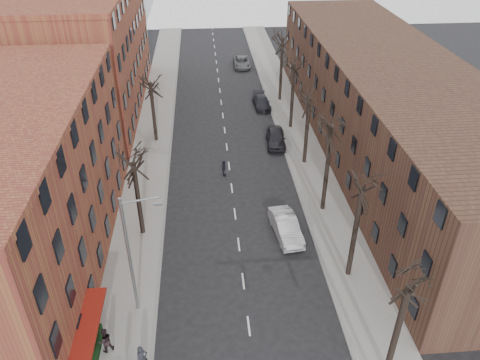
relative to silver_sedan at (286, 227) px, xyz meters
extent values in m
cube|color=gray|center=(-11.85, 18.13, -0.74)|extent=(4.00, 90.00, 0.15)
cube|color=gray|center=(4.15, 18.13, -0.74)|extent=(4.00, 90.00, 0.15)
cube|color=brown|center=(-19.85, -1.87, 5.18)|extent=(12.00, 26.00, 12.00)
cube|color=brown|center=(-19.85, 27.13, 6.18)|extent=(12.00, 28.00, 14.00)
cube|color=#492F22|center=(12.15, 13.13, 4.18)|extent=(12.00, 50.00, 10.00)
cylinder|color=slate|center=(-11.05, -6.87, 3.68)|extent=(0.20, 0.20, 9.00)
cylinder|color=slate|center=(-9.95, -6.87, 7.98)|extent=(2.39, 0.12, 0.46)
cube|color=slate|center=(-8.95, -6.87, 7.68)|extent=(0.50, 0.22, 0.14)
imported|color=#AEB0B5|center=(0.00, 0.00, 0.00)|extent=(2.35, 5.13, 1.63)
imported|color=black|center=(1.45, 15.19, 0.01)|extent=(2.33, 4.97, 1.65)
imported|color=black|center=(1.12, 25.18, -0.15)|extent=(2.10, 4.70, 1.34)
imported|color=#505256|center=(-0.05, 40.45, -0.09)|extent=(2.44, 5.22, 1.45)
imported|color=#22222A|center=(-10.25, -11.53, 0.23)|extent=(0.78, 0.70, 1.80)
imported|color=black|center=(-12.56, -10.10, 0.23)|extent=(1.07, 0.99, 1.78)
imported|color=black|center=(-4.44, 9.35, 0.02)|extent=(0.59, 1.04, 1.67)
camera|label=1|loc=(-6.07, -28.89, 23.23)|focal=35.00mm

